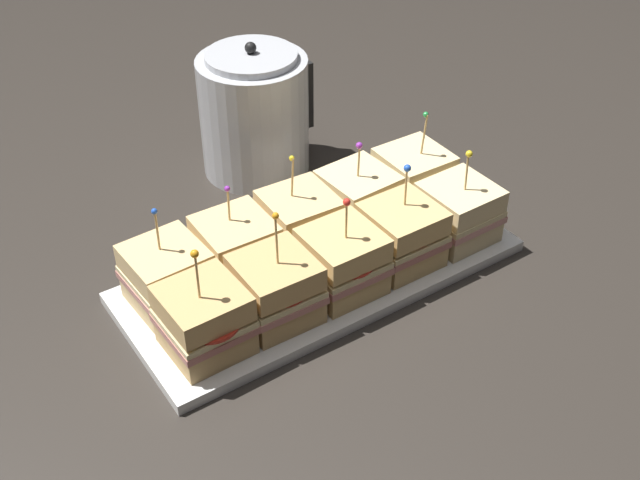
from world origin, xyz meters
name	(u,v)px	position (x,y,z in m)	size (l,w,h in m)	color
ground_plane	(320,275)	(0.00, 0.00, 0.00)	(6.00, 6.00, 0.00)	#2D2823
serving_platter	(320,271)	(0.00, 0.00, 0.01)	(0.61, 0.26, 0.02)	white
sandwich_front_far_left	(204,320)	(-0.22, -0.06, 0.07)	(0.11, 0.11, 0.17)	tan
sandwich_front_left	(276,289)	(-0.11, -0.06, 0.07)	(0.11, 0.11, 0.18)	tan
sandwich_front_center	(342,262)	(0.00, -0.06, 0.07)	(0.11, 0.11, 0.16)	tan
sandwich_front_right	(402,235)	(0.11, -0.06, 0.07)	(0.11, 0.11, 0.17)	tan
sandwich_front_far_right	(458,212)	(0.22, -0.06, 0.06)	(0.11, 0.11, 0.16)	beige
sandwich_back_far_left	(167,276)	(-0.22, 0.06, 0.06)	(0.11, 0.11, 0.16)	#DBB77A
sandwich_back_left	(236,249)	(-0.11, 0.05, 0.07)	(0.11, 0.11, 0.16)	#DBB77A
sandwich_back_center	(301,223)	(0.00, 0.06, 0.07)	(0.11, 0.11, 0.17)	#DBB77A
sandwich_back_right	(358,200)	(0.11, 0.06, 0.07)	(0.11, 0.11, 0.16)	beige
sandwich_back_far_right	(413,178)	(0.23, 0.06, 0.07)	(0.11, 0.12, 0.17)	beige
kettle_steel	(255,114)	(0.08, 0.33, 0.11)	(0.22, 0.19, 0.25)	#B7BABF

